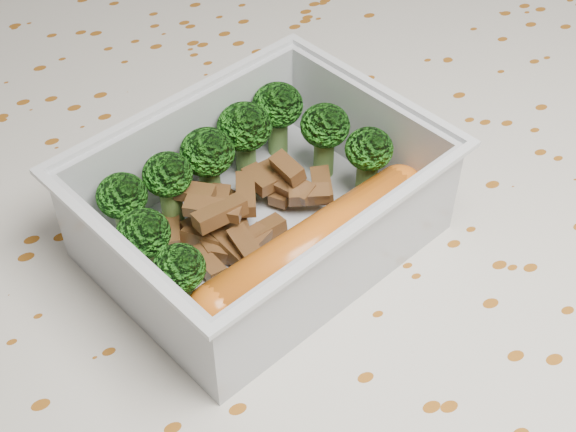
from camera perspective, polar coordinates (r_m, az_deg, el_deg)
name	(u,v)px	position (r m, az deg, el deg)	size (l,w,h in m)	color
dining_table	(296,343)	(0.54, 0.58, -9.00)	(1.40, 0.90, 0.75)	brown
tablecloth	(297,294)	(0.50, 0.62, -5.60)	(1.46, 0.96, 0.19)	beige
lunch_container	(261,213)	(0.46, -1.91, 0.18)	(0.23, 0.20, 0.07)	silver
broccoli_florets	(233,166)	(0.47, -3.92, 3.57)	(0.17, 0.13, 0.05)	#608C3F
meat_pile	(243,213)	(0.47, -3.21, 0.18)	(0.11, 0.08, 0.03)	brown
sausage	(314,246)	(0.44, 1.86, -2.17)	(0.16, 0.07, 0.03)	#D06016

